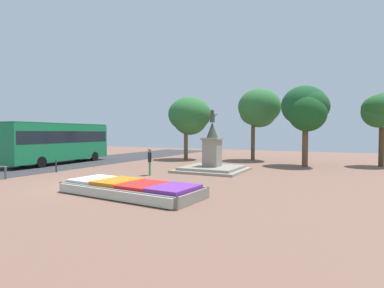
% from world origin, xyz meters
% --- Properties ---
extents(ground_plane, '(70.59, 70.59, 0.00)m').
position_xyz_m(ground_plane, '(0.00, 0.00, 0.00)').
color(ground_plane, brown).
extents(flower_planter, '(6.87, 3.04, 0.62)m').
position_xyz_m(flower_planter, '(3.52, -0.95, 0.28)').
color(flower_planter, '#38281C').
rests_on(flower_planter, ground_plane).
extents(statue_monument, '(4.66, 4.66, 4.48)m').
position_xyz_m(statue_monument, '(3.61, 8.40, 0.76)').
color(statue_monument, gray).
rests_on(statue_monument, ground_plane).
extents(city_bus, '(3.13, 10.49, 3.62)m').
position_xyz_m(city_bus, '(-10.69, 7.02, 2.07)').
color(city_bus, '#197A47').
rests_on(city_bus, ground_plane).
extents(pedestrian_with_handbag, '(0.39, 0.49, 1.78)m').
position_xyz_m(pedestrian_with_handbag, '(0.78, 4.61, 1.04)').
color(pedestrian_with_handbag, '#338C4C').
rests_on(pedestrian_with_handbag, ground_plane).
extents(kerb_bollard_mid_b, '(0.14, 0.14, 0.78)m').
position_xyz_m(kerb_bollard_mid_b, '(-6.05, -0.60, 0.41)').
color(kerb_bollard_mid_b, '#4C5156').
rests_on(kerb_bollard_mid_b, ground_plane).
extents(kerb_bollard_north, '(0.12, 0.12, 0.94)m').
position_xyz_m(kerb_bollard_north, '(-6.00, 2.93, 0.49)').
color(kerb_bollard_north, '#2D2D33').
rests_on(kerb_bollard_north, ground_plane).
extents(park_tree_far_left, '(3.90, 4.28, 6.70)m').
position_xyz_m(park_tree_far_left, '(9.38, 14.63, 4.81)').
color(park_tree_far_left, brown).
rests_on(park_tree_far_left, ground_plane).
extents(park_tree_behind_statue, '(4.24, 4.43, 7.13)m').
position_xyz_m(park_tree_behind_statue, '(4.51, 18.29, 5.08)').
color(park_tree_behind_statue, brown).
rests_on(park_tree_behind_statue, ground_plane).
extents(park_tree_far_right, '(4.43, 4.40, 6.46)m').
position_xyz_m(park_tree_far_right, '(-2.18, 16.02, 4.56)').
color(park_tree_far_right, brown).
rests_on(park_tree_far_right, ground_plane).
extents(park_tree_street_side, '(3.50, 3.67, 6.13)m').
position_xyz_m(park_tree_street_side, '(14.99, 17.36, 4.74)').
color(park_tree_street_side, '#4C3823').
rests_on(park_tree_street_side, ground_plane).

